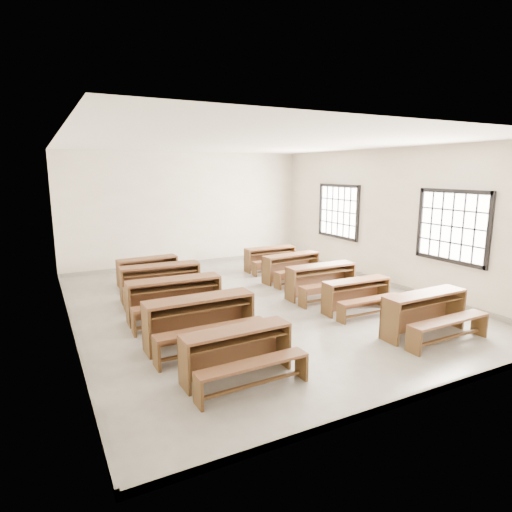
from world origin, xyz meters
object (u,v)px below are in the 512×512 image
desk_set_2 (175,296)px  desk_set_8 (292,266)px  desk_set_1 (201,318)px  desk_set_4 (148,269)px  desk_set_9 (271,257)px  desk_set_7 (322,279)px  desk_set_6 (358,293)px  desk_set_3 (161,279)px  desk_set_0 (238,350)px  desk_set_5 (427,311)px

desk_set_2 → desk_set_8: bearing=24.7°
desk_set_1 → desk_set_8: (3.38, 2.73, -0.06)m
desk_set_4 → desk_set_9: bearing=-6.5°
desk_set_4 → desk_set_7: bearing=-47.4°
desk_set_6 → desk_set_3: bearing=141.9°
desk_set_2 → desk_set_8: 3.65m
desk_set_2 → desk_set_6: (3.26, -1.18, -0.08)m
desk_set_9 → desk_set_7: bearing=-94.6°
desk_set_2 → desk_set_9: desk_set_2 is taller
desk_set_8 → desk_set_0: bearing=-135.2°
desk_set_0 → desk_set_7: desk_set_7 is taller
desk_set_3 → desk_set_9: (3.38, 1.27, -0.06)m
desk_set_0 → desk_set_2: size_ratio=0.87×
desk_set_0 → desk_set_8: desk_set_8 is taller
desk_set_1 → desk_set_9: (3.48, 3.98, -0.08)m
desk_set_7 → desk_set_8: size_ratio=1.02×
desk_set_0 → desk_set_8: bearing=48.2°
desk_set_0 → desk_set_9: desk_set_0 is taller
desk_set_0 → desk_set_3: size_ratio=0.89×
desk_set_0 → desk_set_3: bearing=87.4°
desk_set_4 → desk_set_8: bearing=-27.6°
desk_set_5 → desk_set_3: bearing=128.7°
desk_set_9 → desk_set_4: bearing=179.0°
desk_set_2 → desk_set_8: (3.38, 1.38, -0.05)m
desk_set_1 → desk_set_5: size_ratio=1.07×
desk_set_1 → desk_set_2: 1.35m
desk_set_1 → desk_set_6: desk_set_1 is taller
desk_set_3 → desk_set_6: bearing=-35.5°
desk_set_4 → desk_set_6: size_ratio=1.05×
desk_set_2 → desk_set_3: 1.37m
desk_set_4 → desk_set_7: desk_set_7 is taller
desk_set_8 → desk_set_9: 1.26m
desk_set_4 → desk_set_6: 5.00m
desk_set_1 → desk_set_4: desk_set_1 is taller
desk_set_8 → desk_set_9: desk_set_8 is taller
desk_set_1 → desk_set_5: 3.69m
desk_set_0 → desk_set_1: bearing=90.7°
desk_set_1 → desk_set_7: (3.22, 1.27, -0.04)m
desk_set_5 → desk_set_6: size_ratio=1.14×
desk_set_6 → desk_set_8: (0.12, 2.56, 0.03)m
desk_set_3 → desk_set_9: desk_set_3 is taller
desk_set_7 → desk_set_2: bearing=179.6°
desk_set_0 → desk_set_9: 6.25m
desk_set_1 → desk_set_5: (3.45, -1.30, -0.03)m
desk_set_1 → desk_set_7: 3.46m
desk_set_0 → desk_set_8: (3.32, 3.97, 0.00)m
desk_set_2 → desk_set_4: 2.75m
desk_set_4 → desk_set_5: desk_set_5 is taller
desk_set_6 → desk_set_0: bearing=-155.4°
desk_set_3 → desk_set_8: (3.27, 0.01, -0.04)m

